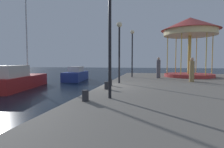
# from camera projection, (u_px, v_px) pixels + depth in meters

# --- Properties ---
(ground_plane) EXTENTS (120.00, 120.00, 0.00)m
(ground_plane) POSITION_uv_depth(u_px,v_px,m) (102.00, 98.00, 11.45)
(ground_plane) COLOR black
(sailboat_red) EXTENTS (2.99, 7.13, 7.82)m
(sailboat_red) POSITION_uv_depth(u_px,v_px,m) (19.00, 80.00, 15.20)
(sailboat_red) COLOR maroon
(sailboat_red) RESTS_ON ground
(motorboat_blue) EXTENTS (2.41, 5.09, 1.66)m
(motorboat_blue) POSITION_uv_depth(u_px,v_px,m) (76.00, 75.00, 22.28)
(motorboat_blue) COLOR navy
(motorboat_blue) RESTS_ON ground
(carousel) EXTENTS (5.30, 5.30, 5.55)m
(carousel) POSITION_uv_depth(u_px,v_px,m) (190.00, 32.00, 17.45)
(carousel) COLOR #B23333
(carousel) RESTS_ON quay_dock
(lamp_post_near_edge) EXTENTS (0.36, 0.36, 4.60)m
(lamp_post_near_edge) POSITION_uv_depth(u_px,v_px,m) (110.00, 17.00, 7.11)
(lamp_post_near_edge) COLOR black
(lamp_post_near_edge) RESTS_ON quay_dock
(lamp_post_mid_promenade) EXTENTS (0.36, 0.36, 4.05)m
(lamp_post_mid_promenade) POSITION_uv_depth(u_px,v_px,m) (119.00, 41.00, 12.32)
(lamp_post_mid_promenade) COLOR black
(lamp_post_mid_promenade) RESTS_ON quay_dock
(lamp_post_far_end) EXTENTS (0.36, 0.36, 4.36)m
(lamp_post_far_end) POSITION_uv_depth(u_px,v_px,m) (132.00, 45.00, 17.33)
(lamp_post_far_end) COLOR black
(lamp_post_far_end) RESTS_ON quay_dock
(bollard_center) EXTENTS (0.24, 0.24, 0.40)m
(bollard_center) POSITION_uv_depth(u_px,v_px,m) (85.00, 96.00, 6.75)
(bollard_center) COLOR #2D2D33
(bollard_center) RESTS_ON quay_dock
(bollard_north) EXTENTS (0.24, 0.24, 0.40)m
(bollard_north) POSITION_uv_depth(u_px,v_px,m) (107.00, 85.00, 9.70)
(bollard_north) COLOR #2D2D33
(bollard_north) RESTS_ON quay_dock
(bollard_south) EXTENTS (0.24, 0.24, 0.40)m
(bollard_south) POSITION_uv_depth(u_px,v_px,m) (110.00, 82.00, 11.12)
(bollard_south) COLOR #2D2D33
(bollard_south) RESTS_ON quay_dock
(person_near_carousel) EXTENTS (0.34, 0.34, 1.83)m
(person_near_carousel) POSITION_uv_depth(u_px,v_px,m) (158.00, 68.00, 16.30)
(person_near_carousel) COLOR #514C56
(person_near_carousel) RESTS_ON quay_dock
(person_by_the_water) EXTENTS (0.34, 0.34, 1.74)m
(person_by_the_water) POSITION_uv_depth(u_px,v_px,m) (192.00, 70.00, 13.20)
(person_by_the_water) COLOR #937A4C
(person_by_the_water) RESTS_ON quay_dock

